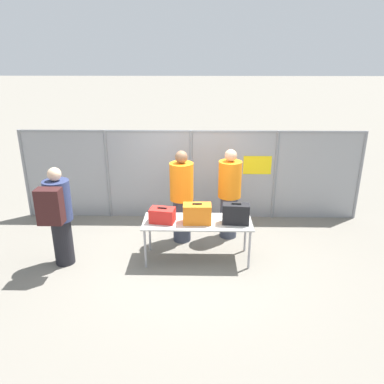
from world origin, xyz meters
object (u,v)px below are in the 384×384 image
(suitcase_red, at_px, (162,215))
(suitcase_black, at_px, (236,214))
(security_worker_far, at_px, (229,193))
(suitcase_orange, at_px, (197,214))
(security_worker_near, at_px, (182,196))
(inspection_table, at_px, (197,224))
(utility_trailer, at_px, (218,170))
(traveler_hooded, at_px, (58,214))

(suitcase_red, relative_size, suitcase_black, 0.98)
(suitcase_red, height_order, security_worker_far, security_worker_far)
(suitcase_orange, bearing_deg, security_worker_far, 57.68)
(suitcase_black, xyz_separation_m, security_worker_near, (-0.95, 0.80, 0.02))
(inspection_table, height_order, suitcase_red, suitcase_red)
(suitcase_red, height_order, utility_trailer, suitcase_red)
(inspection_table, height_order, security_worker_far, security_worker_far)
(suitcase_red, xyz_separation_m, security_worker_far, (1.21, 0.94, 0.06))
(security_worker_near, relative_size, utility_trailer, 0.52)
(suitcase_red, xyz_separation_m, suitcase_orange, (0.59, -0.03, 0.05))
(suitcase_orange, bearing_deg, inspection_table, 86.56)
(suitcase_black, bearing_deg, suitcase_red, 178.34)
(suitcase_orange, distance_m, traveler_hooded, 2.31)
(traveler_hooded, bearing_deg, utility_trailer, 48.39)
(suitcase_black, height_order, security_worker_near, security_worker_near)
(suitcase_orange, bearing_deg, suitcase_black, -0.70)
(inspection_table, relative_size, utility_trailer, 0.54)
(suitcase_black, bearing_deg, suitcase_orange, 179.30)
(inspection_table, distance_m, traveler_hooded, 2.34)
(inspection_table, height_order, utility_trailer, inspection_table)
(suitcase_red, distance_m, suitcase_orange, 0.60)
(suitcase_black, distance_m, security_worker_near, 1.24)
(suitcase_red, height_order, security_worker_near, security_worker_near)
(suitcase_black, height_order, security_worker_far, security_worker_far)
(security_worker_near, height_order, utility_trailer, security_worker_near)
(security_worker_far, bearing_deg, suitcase_orange, 46.02)
(suitcase_red, height_order, suitcase_orange, suitcase_orange)
(suitcase_orange, xyz_separation_m, utility_trailer, (0.54, 4.17, -0.50))
(inspection_table, relative_size, suitcase_black, 4.02)
(security_worker_near, bearing_deg, suitcase_red, 60.98)
(inspection_table, xyz_separation_m, suitcase_orange, (-0.00, -0.07, 0.22))
(security_worker_far, bearing_deg, suitcase_black, 80.48)
(suitcase_orange, height_order, security_worker_far, security_worker_far)
(traveler_hooded, bearing_deg, inspection_table, -2.51)
(inspection_table, bearing_deg, suitcase_red, -176.31)
(suitcase_red, xyz_separation_m, utility_trailer, (1.13, 4.14, -0.46))
(traveler_hooded, relative_size, utility_trailer, 0.50)
(traveler_hooded, xyz_separation_m, security_worker_near, (2.01, 0.96, -0.03))
(inspection_table, xyz_separation_m, utility_trailer, (0.54, 4.11, -0.28))
(inspection_table, bearing_deg, utility_trailer, 82.57)
(suitcase_orange, bearing_deg, security_worker_near, 110.65)
(suitcase_black, relative_size, security_worker_near, 0.26)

